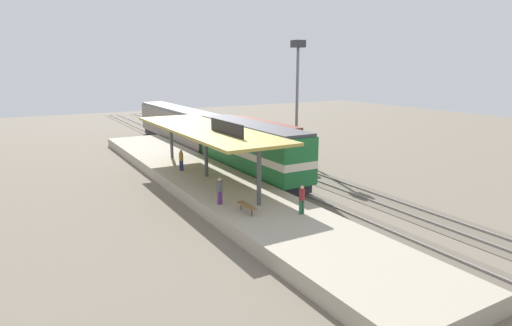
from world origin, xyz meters
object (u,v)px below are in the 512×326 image
Objects in this scene: person_waiting at (181,159)px; passenger_carriage_single at (177,125)px; person_boarding at (302,198)px; light_mast at (298,75)px; person_walking at (220,189)px; locomotive at (251,149)px; freight_car at (258,138)px; platform_bench at (246,206)px.

passenger_carriage_single is at bearing 71.02° from person_waiting.
passenger_carriage_single is at bearing 83.65° from person_boarding.
light_mast is 6.84× the size of person_boarding.
locomotive is at bearing 49.71° from person_walking.
locomotive is at bearing -150.32° from light_mast.
freight_car is 18.36m from person_walking.
platform_bench is at bearing -91.85° from person_waiting.
locomotive is 10.79m from light_mast.
freight_car is at bearing 57.58° from platform_bench.
person_waiting is 1.00× the size of person_boarding.
locomotive is 8.09m from freight_car.
platform_bench is 19.78m from freight_car.
locomotive reaches higher than passenger_carriage_single.
person_walking is at bearing 130.15° from person_boarding.
freight_car is at bearing 145.56° from light_mast.
locomotive is at bearing -124.71° from freight_car.
passenger_carriage_single is 30.01m from person_boarding.
locomotive is at bearing -90.00° from passenger_carriage_single.
person_boarding is (-3.32, -29.82, -0.46)m from passenger_carriage_single.
person_waiting is at bearing 83.76° from person_walking.
freight_car is (4.60, -11.36, -0.34)m from passenger_carriage_single.
locomotive is (6.00, 10.05, 1.07)m from platform_bench.
locomotive is 8.44× the size of person_waiting.
person_boarding reaches higher than platform_bench.
passenger_carriage_single is 11.70× the size of person_boarding.
person_walking is at bearing -96.24° from person_waiting.
freight_car is 7.02× the size of person_walking.
freight_car is at bearing 55.29° from locomotive.
passenger_carriage_single is at bearing 119.92° from light_mast.
person_waiting is at bearing 88.15° from platform_bench.
passenger_carriage_single reaches higher than freight_car.
freight_car is at bearing -67.95° from passenger_carriage_single.
person_walking reaches higher than platform_bench.
person_waiting reaches higher than platform_bench.
locomotive reaches higher than platform_bench.
person_boarding is (-11.12, -16.27, -6.54)m from light_mast.
locomotive is at bearing 74.31° from person_boarding.
platform_bench is 0.14× the size of freight_car.
platform_bench is at bearing -122.42° from freight_car.
platform_bench is 0.99× the size of person_waiting.
light_mast reaches higher than person_boarding.
person_waiting is 9.57m from person_walking.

